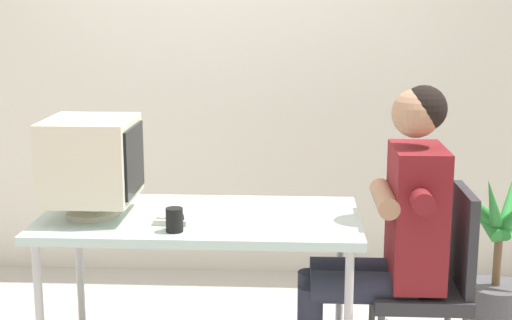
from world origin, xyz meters
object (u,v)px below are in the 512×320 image
(keyboard, at_px, (180,210))
(person_seated, at_px, (391,226))
(office_chair, at_px, (433,277))
(desk_mug, at_px, (175,220))
(crt_monitor, at_px, (92,160))
(potted_plant, at_px, (497,268))
(desk, at_px, (200,227))

(keyboard, distance_m, person_seated, 0.92)
(office_chair, distance_m, desk_mug, 1.16)
(crt_monitor, relative_size, keyboard, 1.02)
(potted_plant, relative_size, desk_mug, 9.35)
(person_seated, relative_size, potted_plant, 1.44)
(person_seated, distance_m, desk_mug, 0.94)
(desk, distance_m, desk_mug, 0.27)
(desk, bearing_deg, keyboard, 159.90)
(potted_plant, height_order, desk_mug, potted_plant)
(office_chair, bearing_deg, desk_mug, -167.90)
(desk, bearing_deg, crt_monitor, -176.87)
(person_seated, bearing_deg, office_chair, 0.00)
(office_chair, distance_m, potted_plant, 0.60)
(person_seated, relative_size, desk_mug, 13.47)
(potted_plant, xyz_separation_m, desk_mug, (-1.49, -0.67, 0.42))
(keyboard, bearing_deg, crt_monitor, -170.90)
(keyboard, height_order, desk_mug, desk_mug)
(potted_plant, bearing_deg, desk, -162.80)
(potted_plant, bearing_deg, keyboard, -165.00)
(keyboard, xyz_separation_m, office_chair, (1.12, -0.03, -0.28))
(crt_monitor, xyz_separation_m, office_chair, (1.48, 0.02, -0.51))
(desk, xyz_separation_m, person_seated, (0.83, -0.00, 0.02))
(office_chair, xyz_separation_m, desk_mug, (-1.10, -0.23, 0.31))
(desk, relative_size, person_seated, 1.05)
(desk, distance_m, keyboard, 0.12)
(person_seated, bearing_deg, keyboard, 177.83)
(desk_mug, bearing_deg, potted_plant, 24.36)
(desk, distance_m, potted_plant, 1.52)
(keyboard, bearing_deg, desk_mug, -85.84)
(desk, bearing_deg, potted_plant, 17.20)
(office_chair, height_order, person_seated, person_seated)
(keyboard, height_order, potted_plant, potted_plant)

